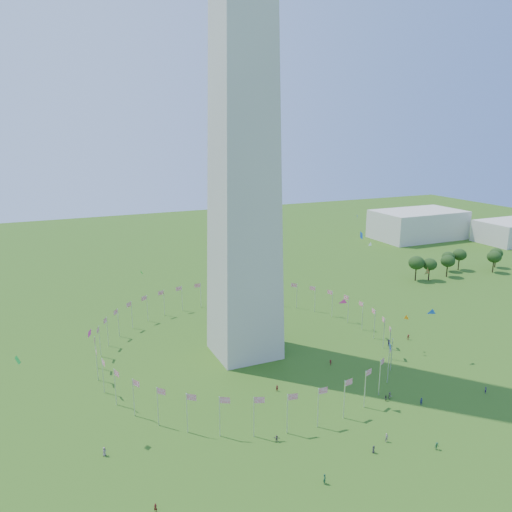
# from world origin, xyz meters

# --- Properties ---
(ground) EXTENTS (600.00, 600.00, 0.00)m
(ground) POSITION_xyz_m (0.00, 0.00, 0.00)
(ground) COLOR #295012
(ground) RESTS_ON ground
(washington_monument) EXTENTS (16.80, 16.80, 169.00)m
(washington_monument) POSITION_xyz_m (0.00, 50.00, 84.50)
(washington_monument) COLOR beige
(washington_monument) RESTS_ON ground
(flag_ring) EXTENTS (80.24, 80.24, 9.00)m
(flag_ring) POSITION_xyz_m (-0.00, 50.00, 4.50)
(flag_ring) COLOR silver
(flag_ring) RESTS_ON ground
(gov_building_east_a) EXTENTS (50.00, 30.00, 16.00)m
(gov_building_east_a) POSITION_xyz_m (150.00, 150.00, 8.00)
(gov_building_east_a) COLOR beige
(gov_building_east_a) RESTS_ON ground
(gov_building_east_b) EXTENTS (35.00, 25.00, 12.00)m
(gov_building_east_b) POSITION_xyz_m (190.00, 120.00, 6.00)
(gov_building_east_b) COLOR beige
(gov_building_east_b) RESTS_ON ground
(crowd) EXTENTS (94.26, 76.02, 1.99)m
(crowd) POSITION_xyz_m (11.56, 8.44, 0.87)
(crowd) COLOR #2A1745
(crowd) RESTS_ON ground
(kites_aloft) EXTENTS (107.11, 64.27, 38.19)m
(kites_aloft) POSITION_xyz_m (16.61, 20.76, 22.47)
(kites_aloft) COLOR blue
(kites_aloft) RESTS_ON ground
(tree_line_east) EXTENTS (53.27, 15.27, 10.26)m
(tree_line_east) POSITION_xyz_m (113.06, 85.00, 4.70)
(tree_line_east) COLOR #254717
(tree_line_east) RESTS_ON ground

